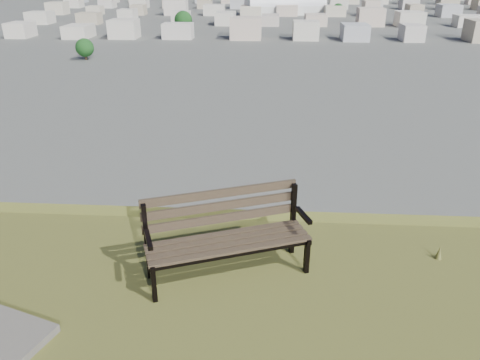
{
  "coord_description": "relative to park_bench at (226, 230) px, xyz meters",
  "views": [
    {
      "loc": [
        0.28,
        -1.76,
        28.28
      ],
      "look_at": [
        -0.14,
        4.7,
        25.3
      ],
      "focal_mm": 35.0,
      "sensor_mm": 36.0,
      "label": 1
    }
  ],
  "objects": [
    {
      "name": "park_bench",
      "position": [
        0.0,
        0.0,
        0.0
      ],
      "size": [
        1.93,
        1.2,
        0.96
      ],
      "rotation": [
        0.0,
        0.0,
        0.36
      ],
      "color": "#3C3223",
      "rests_on": "hilltop_mesa"
    },
    {
      "name": "city_trees",
      "position": [
        -26.22,
        316.2,
        -20.71
      ],
      "size": [
        406.52,
        387.2,
        9.98
      ],
      "color": "#312418",
      "rests_on": "ground"
    },
    {
      "name": "arena",
      "position": [
        8.21,
        306.91,
        -20.8
      ],
      "size": [
        51.07,
        31.04,
        20.11
      ],
      "rotation": [
        0.0,
        0.0,
        0.24
      ],
      "color": "silver",
      "rests_on": "ground"
    }
  ]
}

